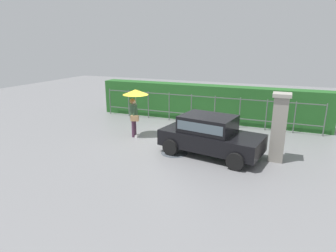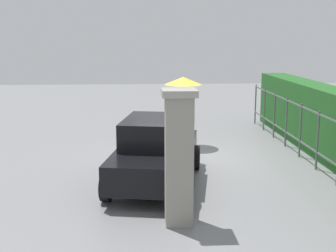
{
  "view_description": "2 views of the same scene",
  "coord_description": "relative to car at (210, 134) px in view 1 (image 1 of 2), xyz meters",
  "views": [
    {
      "loc": [
        4.28,
        -10.66,
        4.02
      ],
      "look_at": [
        0.2,
        -0.64,
        0.88
      ],
      "focal_mm": 30.54,
      "sensor_mm": 36.0,
      "label": 1
    },
    {
      "loc": [
        11.98,
        -1.12,
        3.31
      ],
      "look_at": [
        -0.12,
        -0.38,
        0.92
      ],
      "focal_mm": 48.82,
      "sensor_mm": 36.0,
      "label": 2
    }
  ],
  "objects": [
    {
      "name": "pedestrian",
      "position": [
        -3.59,
        0.9,
        0.83
      ],
      "size": [
        1.12,
        1.12,
        2.11
      ],
      "rotation": [
        0.0,
        0.0,
        0.23
      ],
      "color": "#47283D",
      "rests_on": "ground"
    },
    {
      "name": "fence_section",
      "position": [
        -1.38,
        4.05,
        0.02
      ],
      "size": [
        11.23,
        0.05,
        1.5
      ],
      "color": "#59605B",
      "rests_on": "ground"
    },
    {
      "name": "puddle_near",
      "position": [
        -1.24,
        -0.4,
        -0.8
      ],
      "size": [
        1.01,
        1.01,
        0.0
      ],
      "primitive_type": "cylinder",
      "color": "#4C545B",
      "rests_on": "ground"
    },
    {
      "name": "ground_plane",
      "position": [
        -1.92,
        0.77,
        -0.8
      ],
      "size": [
        40.0,
        40.0,
        0.0
      ],
      "primitive_type": "plane",
      "color": "slate"
    },
    {
      "name": "gate_pillar",
      "position": [
        2.34,
        0.32,
        0.44
      ],
      "size": [
        0.6,
        0.6,
        2.42
      ],
      "color": "gray",
      "rests_on": "ground"
    },
    {
      "name": "car",
      "position": [
        0.0,
        0.0,
        0.0
      ],
      "size": [
        3.94,
        2.38,
        1.48
      ],
      "rotation": [
        0.0,
        0.0,
        -0.18
      ],
      "color": "black",
      "rests_on": "ground"
    },
    {
      "name": "hedge_row",
      "position": [
        -1.38,
        4.83,
        0.15
      ],
      "size": [
        12.18,
        0.9,
        1.9
      ],
      "primitive_type": "cube",
      "color": "#235B23",
      "rests_on": "ground"
    }
  ]
}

